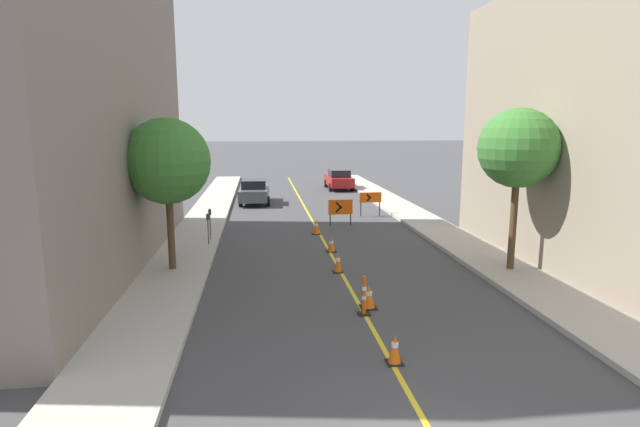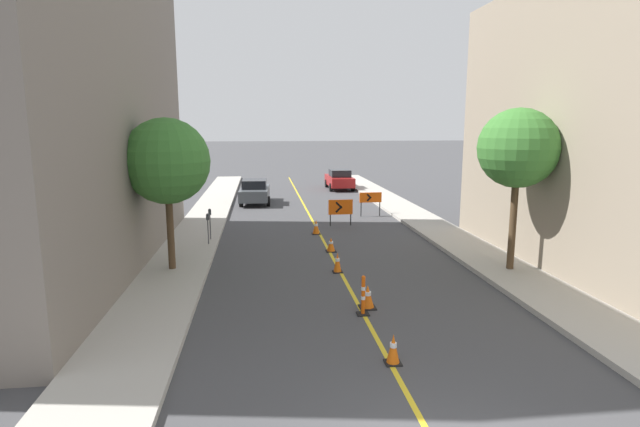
{
  "view_description": "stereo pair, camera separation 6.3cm",
  "coord_description": "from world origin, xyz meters",
  "px_view_note": "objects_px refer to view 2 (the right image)",
  "views": [
    {
      "loc": [
        -2.78,
        -5.9,
        5.13
      ],
      "look_at": [
        0.0,
        17.0,
        1.0
      ],
      "focal_mm": 28.0,
      "sensor_mm": 36.0,
      "label": 1
    },
    {
      "loc": [
        -2.72,
        -5.9,
        5.13
      ],
      "look_at": [
        0.0,
        17.0,
        1.0
      ],
      "focal_mm": 28.0,
      "sensor_mm": 36.0,
      "label": 2
    }
  ],
  "objects_px": {
    "traffic_cone_third": "(337,262)",
    "street_tree_right_near": "(518,149)",
    "arrow_barricade_primary": "(341,208)",
    "parked_car_curb_near": "(255,191)",
    "street_tree_left_near": "(167,161)",
    "delineator_post_front": "(363,298)",
    "parking_meter_far_curb": "(210,218)",
    "traffic_cone_fourth": "(331,245)",
    "traffic_cone_second": "(368,297)",
    "traffic_cone_fifth": "(316,227)",
    "arrow_barricade_secondary": "(371,199)",
    "traffic_cone_nearest": "(393,349)",
    "parked_car_curb_mid": "(339,179)",
    "parking_meter_near_curb": "(208,222)"
  },
  "relations": [
    {
      "from": "traffic_cone_third",
      "to": "street_tree_right_near",
      "type": "relative_size",
      "value": 0.13
    },
    {
      "from": "street_tree_right_near",
      "to": "arrow_barricade_primary",
      "type": "bearing_deg",
      "value": 117.26
    },
    {
      "from": "parked_car_curb_near",
      "to": "street_tree_left_near",
      "type": "bearing_deg",
      "value": -97.1
    },
    {
      "from": "delineator_post_front",
      "to": "street_tree_right_near",
      "type": "relative_size",
      "value": 0.2
    },
    {
      "from": "parking_meter_far_curb",
      "to": "street_tree_left_near",
      "type": "height_order",
      "value": "street_tree_left_near"
    },
    {
      "from": "traffic_cone_fourth",
      "to": "street_tree_right_near",
      "type": "bearing_deg",
      "value": -32.63
    },
    {
      "from": "traffic_cone_second",
      "to": "traffic_cone_third",
      "type": "relative_size",
      "value": 0.94
    },
    {
      "from": "traffic_cone_fifth",
      "to": "street_tree_left_near",
      "type": "relative_size",
      "value": 0.13
    },
    {
      "from": "traffic_cone_second",
      "to": "traffic_cone_fourth",
      "type": "distance_m",
      "value": 6.44
    },
    {
      "from": "delineator_post_front",
      "to": "parked_car_curb_near",
      "type": "distance_m",
      "value": 20.26
    },
    {
      "from": "arrow_barricade_secondary",
      "to": "parking_meter_far_curb",
      "type": "bearing_deg",
      "value": -148.85
    },
    {
      "from": "traffic_cone_third",
      "to": "street_tree_right_near",
      "type": "height_order",
      "value": "street_tree_right_near"
    },
    {
      "from": "traffic_cone_nearest",
      "to": "street_tree_left_near",
      "type": "relative_size",
      "value": 0.13
    },
    {
      "from": "street_tree_left_near",
      "to": "street_tree_right_near",
      "type": "distance_m",
      "value": 11.83
    },
    {
      "from": "traffic_cone_fourth",
      "to": "delineator_post_front",
      "type": "height_order",
      "value": "delineator_post_front"
    },
    {
      "from": "traffic_cone_third",
      "to": "parked_car_curb_mid",
      "type": "relative_size",
      "value": 0.17
    },
    {
      "from": "street_tree_left_near",
      "to": "traffic_cone_fifth",
      "type": "bearing_deg",
      "value": 44.79
    },
    {
      "from": "traffic_cone_fifth",
      "to": "parked_car_curb_near",
      "type": "height_order",
      "value": "parked_car_curb_near"
    },
    {
      "from": "street_tree_left_near",
      "to": "arrow_barricade_primary",
      "type": "bearing_deg",
      "value": 46.24
    },
    {
      "from": "traffic_cone_fifth",
      "to": "parking_meter_far_curb",
      "type": "bearing_deg",
      "value": -165.65
    },
    {
      "from": "arrow_barricade_primary",
      "to": "parking_meter_far_curb",
      "type": "relative_size",
      "value": 0.99
    },
    {
      "from": "parking_meter_near_curb",
      "to": "parking_meter_far_curb",
      "type": "bearing_deg",
      "value": 90.0
    },
    {
      "from": "traffic_cone_second",
      "to": "delineator_post_front",
      "type": "height_order",
      "value": "delineator_post_front"
    },
    {
      "from": "delineator_post_front",
      "to": "parked_car_curb_near",
      "type": "bearing_deg",
      "value": 98.87
    },
    {
      "from": "street_tree_left_near",
      "to": "traffic_cone_third",
      "type": "bearing_deg",
      "value": -6.02
    },
    {
      "from": "arrow_barricade_primary",
      "to": "parked_car_curb_mid",
      "type": "distance_m",
      "value": 14.63
    },
    {
      "from": "traffic_cone_fourth",
      "to": "parking_meter_far_curb",
      "type": "height_order",
      "value": "parking_meter_far_curb"
    },
    {
      "from": "traffic_cone_second",
      "to": "parked_car_curb_near",
      "type": "height_order",
      "value": "parked_car_curb_near"
    },
    {
      "from": "traffic_cone_nearest",
      "to": "parking_meter_near_curb",
      "type": "bearing_deg",
      "value": 114.56
    },
    {
      "from": "traffic_cone_second",
      "to": "parking_meter_far_curb",
      "type": "distance_m",
      "value": 10.04
    },
    {
      "from": "traffic_cone_nearest",
      "to": "street_tree_right_near",
      "type": "distance_m",
      "value": 9.3
    },
    {
      "from": "traffic_cone_second",
      "to": "street_tree_right_near",
      "type": "height_order",
      "value": "street_tree_right_near"
    },
    {
      "from": "arrow_barricade_primary",
      "to": "parking_meter_far_curb",
      "type": "bearing_deg",
      "value": -154.8
    },
    {
      "from": "traffic_cone_nearest",
      "to": "street_tree_right_near",
      "type": "height_order",
      "value": "street_tree_right_near"
    },
    {
      "from": "arrow_barricade_primary",
      "to": "parked_car_curb_mid",
      "type": "xyz_separation_m",
      "value": [
        2.22,
        14.46,
        -0.13
      ]
    },
    {
      "from": "arrow_barricade_secondary",
      "to": "parked_car_curb_near",
      "type": "distance_m",
      "value": 8.51
    },
    {
      "from": "parked_car_curb_mid",
      "to": "street_tree_right_near",
      "type": "distance_m",
      "value": 23.73
    },
    {
      "from": "delineator_post_front",
      "to": "arrow_barricade_secondary",
      "type": "bearing_deg",
      "value": 76.79
    },
    {
      "from": "traffic_cone_fourth",
      "to": "parked_car_curb_mid",
      "type": "bearing_deg",
      "value": 80.06
    },
    {
      "from": "arrow_barricade_secondary",
      "to": "street_tree_left_near",
      "type": "xyz_separation_m",
      "value": [
        -9.26,
        -9.94,
        2.89
      ]
    },
    {
      "from": "parking_meter_near_curb",
      "to": "traffic_cone_second",
      "type": "bearing_deg",
      "value": -55.94
    },
    {
      "from": "traffic_cone_fourth",
      "to": "parking_meter_near_curb",
      "type": "relative_size",
      "value": 0.45
    },
    {
      "from": "traffic_cone_fifth",
      "to": "arrow_barricade_secondary",
      "type": "relative_size",
      "value": 0.51
    },
    {
      "from": "parking_meter_far_curb",
      "to": "traffic_cone_nearest",
      "type": "bearing_deg",
      "value": -67.11
    },
    {
      "from": "traffic_cone_nearest",
      "to": "parked_car_curb_near",
      "type": "distance_m",
      "value": 23.1
    },
    {
      "from": "traffic_cone_second",
      "to": "delineator_post_front",
      "type": "xyz_separation_m",
      "value": [
        -0.23,
        -0.48,
        0.14
      ]
    },
    {
      "from": "traffic_cone_second",
      "to": "traffic_cone_third",
      "type": "distance_m",
      "value": 3.55
    },
    {
      "from": "traffic_cone_nearest",
      "to": "parking_meter_far_curb",
      "type": "distance_m",
      "value": 12.94
    },
    {
      "from": "parked_car_curb_mid",
      "to": "street_tree_right_near",
      "type": "relative_size",
      "value": 0.78
    },
    {
      "from": "parked_car_curb_mid",
      "to": "street_tree_left_near",
      "type": "xyz_separation_m",
      "value": [
        -9.38,
        -21.94,
        3.1
      ]
    }
  ]
}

